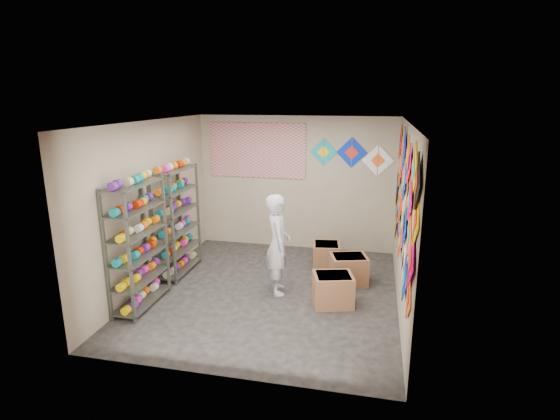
% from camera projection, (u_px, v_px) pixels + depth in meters
% --- Properties ---
extents(ground, '(4.50, 4.50, 0.00)m').
position_uv_depth(ground, '(270.00, 292.00, 7.06)').
color(ground, black).
extents(room_walls, '(4.50, 4.50, 4.50)m').
position_uv_depth(room_walls, '(269.00, 193.00, 6.65)').
color(room_walls, tan).
rests_on(room_walls, ground).
extents(shelf_rack_front, '(0.40, 1.10, 1.90)m').
position_uv_depth(shelf_rack_front, '(138.00, 246.00, 6.39)').
color(shelf_rack_front, '#4C5147').
rests_on(shelf_rack_front, ground).
extents(shelf_rack_back, '(0.40, 1.10, 1.90)m').
position_uv_depth(shelf_rack_back, '(177.00, 221.00, 7.62)').
color(shelf_rack_back, '#4C5147').
rests_on(shelf_rack_back, ground).
extents(string_spools, '(0.12, 2.36, 0.12)m').
position_uv_depth(string_spools, '(159.00, 227.00, 6.98)').
color(string_spools, '#FF2DAC').
rests_on(string_spools, ground).
extents(kite_wall_display, '(0.06, 4.30, 2.01)m').
position_uv_depth(kite_wall_display, '(404.00, 197.00, 6.26)').
color(kite_wall_display, '#FF5B16').
rests_on(kite_wall_display, room_walls).
extents(back_wall_kites, '(1.63, 0.02, 0.75)m').
position_uv_depth(back_wall_kites, '(353.00, 155.00, 8.45)').
color(back_wall_kites, '#0E98A7').
rests_on(back_wall_kites, room_walls).
extents(poster, '(2.00, 0.01, 1.10)m').
position_uv_depth(poster, '(257.00, 151.00, 8.83)').
color(poster, '#80489D').
rests_on(poster, room_walls).
extents(shopkeeper, '(0.82, 0.73, 1.62)m').
position_uv_depth(shopkeeper, '(278.00, 244.00, 6.88)').
color(shopkeeper, silver).
rests_on(shopkeeper, ground).
extents(carton_a, '(0.69, 0.62, 0.48)m').
position_uv_depth(carton_a, '(333.00, 290.00, 6.58)').
color(carton_a, brown).
rests_on(carton_a, ground).
extents(carton_b, '(0.70, 0.63, 0.48)m').
position_uv_depth(carton_b, '(348.00, 269.00, 7.35)').
color(carton_b, brown).
rests_on(carton_b, ground).
extents(carton_c, '(0.55, 0.59, 0.46)m').
position_uv_depth(carton_c, '(326.00, 256.00, 8.00)').
color(carton_c, brown).
rests_on(carton_c, ground).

